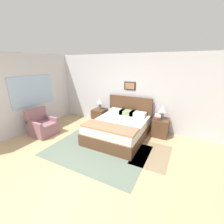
# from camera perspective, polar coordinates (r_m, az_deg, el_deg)

# --- Properties ---
(ground_plane) EXTENTS (16.00, 16.00, 0.00)m
(ground_plane) POSITION_cam_1_polar(r_m,az_deg,el_deg) (3.64, -17.36, -21.74)
(ground_plane) COLOR tan
(wall_back) EXTENTS (7.79, 0.09, 2.60)m
(wall_back) POSITION_cam_1_polar(r_m,az_deg,el_deg) (5.54, 4.54, 7.87)
(wall_back) COLOR silver
(wall_back) RESTS_ON ground_plane
(wall_left) EXTENTS (0.08, 5.51, 2.60)m
(wall_left) POSITION_cam_1_polar(r_m,az_deg,el_deg) (6.01, -27.08, 6.78)
(wall_left) COLOR silver
(wall_left) RESTS_ON ground_plane
(area_rug_main) EXTENTS (2.66, 1.83, 0.01)m
(area_rug_main) POSITION_cam_1_polar(r_m,az_deg,el_deg) (4.24, -5.92, -14.46)
(area_rug_main) COLOR slate
(area_rug_main) RESTS_ON ground_plane
(area_rug_bedside) EXTENTS (0.87, 1.28, 0.01)m
(area_rug_bedside) POSITION_cam_1_polar(r_m,az_deg,el_deg) (4.21, 14.95, -15.39)
(area_rug_bedside) COLOR #897556
(area_rug_bedside) RESTS_ON ground_plane
(bed) EXTENTS (1.61, 1.99, 1.15)m
(bed) POSITION_cam_1_polar(r_m,az_deg,el_deg) (4.80, 2.61, -6.12)
(bed) COLOR brown
(bed) RESTS_ON ground_plane
(armchair) EXTENTS (0.78, 0.75, 0.86)m
(armchair) POSITION_cam_1_polar(r_m,az_deg,el_deg) (5.52, -24.97, -4.89)
(armchair) COLOR #8E606B
(armchair) RESTS_ON ground_plane
(nightstand_near_window) EXTENTS (0.48, 0.54, 0.58)m
(nightstand_near_window) POSITION_cam_1_polar(r_m,az_deg,el_deg) (5.90, -4.76, -1.64)
(nightstand_near_window) COLOR brown
(nightstand_near_window) RESTS_ON ground_plane
(nightstand_by_door) EXTENTS (0.48, 0.54, 0.58)m
(nightstand_by_door) POSITION_cam_1_polar(r_m,az_deg,el_deg) (5.14, 17.97, -5.60)
(nightstand_by_door) COLOR brown
(nightstand_by_door) RESTS_ON ground_plane
(table_lamp_near_window) EXTENTS (0.24, 0.24, 0.44)m
(table_lamp_near_window) POSITION_cam_1_polar(r_m,az_deg,el_deg) (5.75, -4.66, 3.96)
(table_lamp_near_window) COLOR slate
(table_lamp_near_window) RESTS_ON nightstand_near_window
(table_lamp_by_door) EXTENTS (0.24, 0.24, 0.44)m
(table_lamp_by_door) POSITION_cam_1_polar(r_m,az_deg,el_deg) (4.97, 18.72, 0.75)
(table_lamp_by_door) COLOR slate
(table_lamp_by_door) RESTS_ON nightstand_by_door
(book_thick_bottom) EXTENTS (0.20, 0.24, 0.03)m
(book_thick_bottom) POSITION_cam_1_polar(r_m,az_deg,el_deg) (5.00, 17.00, -2.40)
(book_thick_bottom) COLOR beige
(book_thick_bottom) RESTS_ON nightstand_by_door
(book_hardcover_middle) EXTENTS (0.24, 0.29, 0.03)m
(book_hardcover_middle) POSITION_cam_1_polar(r_m,az_deg,el_deg) (4.99, 17.03, -2.06)
(book_hardcover_middle) COLOR #335693
(book_hardcover_middle) RESTS_ON book_thick_bottom
(book_novel_upper) EXTENTS (0.22, 0.29, 0.04)m
(book_novel_upper) POSITION_cam_1_polar(r_m,az_deg,el_deg) (4.97, 17.07, -1.66)
(book_novel_upper) COLOR #B7332D
(book_novel_upper) RESTS_ON book_hardcover_middle
(book_slim_near_top) EXTENTS (0.22, 0.29, 0.04)m
(book_slim_near_top) POSITION_cam_1_polar(r_m,az_deg,el_deg) (4.96, 17.12, -1.19)
(book_slim_near_top) COLOR silver
(book_slim_near_top) RESTS_ON book_novel_upper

